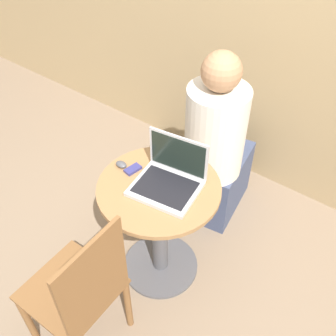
% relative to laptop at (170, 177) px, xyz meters
% --- Properties ---
extents(ground_plane, '(12.00, 12.00, 0.00)m').
position_rel_laptop_xyz_m(ground_plane, '(-0.03, -0.04, -0.75)').
color(ground_plane, '#7F6B56').
extents(round_table, '(0.63, 0.63, 0.71)m').
position_rel_laptop_xyz_m(round_table, '(-0.03, -0.04, -0.30)').
color(round_table, '#4C4C51').
rests_on(round_table, ground_plane).
extents(laptop, '(0.36, 0.31, 0.24)m').
position_rel_laptop_xyz_m(laptop, '(0.00, 0.00, 0.00)').
color(laptop, '#B7B7BC').
rests_on(laptop, round_table).
extents(cell_phone, '(0.06, 0.10, 0.02)m').
position_rel_laptop_xyz_m(cell_phone, '(-0.22, -0.03, -0.04)').
color(cell_phone, navy).
rests_on(cell_phone, round_table).
extents(computer_mouse, '(0.06, 0.04, 0.03)m').
position_rel_laptop_xyz_m(computer_mouse, '(-0.28, -0.04, -0.03)').
color(computer_mouse, '#4C4C51').
rests_on(computer_mouse, round_table).
extents(chair_empty, '(0.41, 0.41, 0.92)m').
position_rel_laptop_xyz_m(chair_empty, '(-0.05, -0.62, -0.29)').
color(chair_empty, brown).
rests_on(chair_empty, ground_plane).
extents(person_seated, '(0.41, 0.57, 1.22)m').
position_rel_laptop_xyz_m(person_seated, '(-0.05, 0.55, -0.25)').
color(person_seated, '#3D4766').
rests_on(person_seated, ground_plane).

